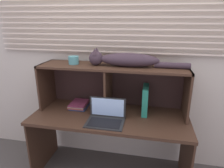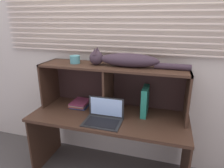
# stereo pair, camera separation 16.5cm
# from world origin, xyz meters

# --- Properties ---
(back_panel_with_blinds) EXTENTS (4.40, 0.08, 2.50)m
(back_panel_with_blinds) POSITION_xyz_m (0.00, 0.55, 1.26)
(back_panel_with_blinds) COLOR beige
(back_panel_with_blinds) RESTS_ON ground
(desk) EXTENTS (1.56, 0.63, 0.70)m
(desk) POSITION_xyz_m (0.00, 0.20, 0.58)
(desk) COLOR #3F281B
(desk) RESTS_ON ground
(hutch_shelf_unit) EXTENTS (1.48, 0.36, 0.48)m
(hutch_shelf_unit) POSITION_xyz_m (-0.00, 0.36, 1.04)
(hutch_shelf_unit) COLOR #3F281B
(hutch_shelf_unit) RESTS_ON desk
(cat) EXTENTS (0.96, 0.16, 0.17)m
(cat) POSITION_xyz_m (0.13, 0.32, 1.25)
(cat) COLOR #3A2B34
(cat) RESTS_ON hutch_shelf_unit
(laptop) EXTENTS (0.35, 0.24, 0.21)m
(laptop) POSITION_xyz_m (-0.01, 0.07, 0.75)
(laptop) COLOR #242424
(laptop) RESTS_ON desk
(binder_upright) EXTENTS (0.05, 0.23, 0.29)m
(binder_upright) POSITION_xyz_m (0.34, 0.32, 0.85)
(binder_upright) COLOR #237C62
(binder_upright) RESTS_ON desk
(book_stack) EXTENTS (0.19, 0.24, 0.06)m
(book_stack) POSITION_xyz_m (-0.36, 0.32, 0.73)
(book_stack) COLOR #344A84
(book_stack) RESTS_ON desk
(small_basket) EXTENTS (0.10, 0.10, 0.08)m
(small_basket) POSITION_xyz_m (-0.40, 0.32, 1.22)
(small_basket) COLOR teal
(small_basket) RESTS_ON hutch_shelf_unit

